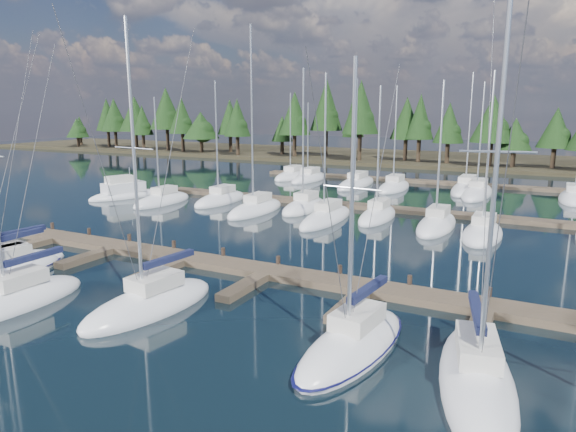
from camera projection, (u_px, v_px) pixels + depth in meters
The scene contains 12 objects.
ground at pixel (344, 232), 40.71m from camera, with size 260.00×260.00×0.00m, color black.
far_shore at pixel (464, 160), 92.87m from camera, with size 220.00×30.00×0.60m, color #302A1B.
main_dock at pixel (265, 275), 29.66m from camera, with size 44.00×6.13×0.90m.
back_docks at pixel (407, 194), 57.71m from camera, with size 50.00×21.80×0.40m.
front_sailboat_1 at pixel (3, 272), 29.82m from camera, with size 2.71×7.86×14.94m.
front_sailboat_2 at pixel (14, 301), 25.41m from camera, with size 2.72×7.80×13.65m.
front_sailboat_3 at pixel (150, 304), 25.03m from camera, with size 3.86×8.08×14.33m.
front_sailboat_4 at pixel (353, 345), 20.75m from camera, with size 3.61×8.40×12.27m.
front_sailboat_5 at pixel (477, 379), 18.07m from camera, with size 4.37×9.34×15.14m.
back_sailboat_rows at pixel (399, 200), 53.59m from camera, with size 44.09×33.73×17.62m.
motor_yacht_left at pixel (124, 193), 56.25m from camera, with size 5.19×8.41×3.98m.
tree_line at pixel (444, 121), 83.74m from camera, with size 183.59×11.63×14.37m.
Camera 1 is at (14.13, -7.22, 9.67)m, focal length 32.00 mm.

